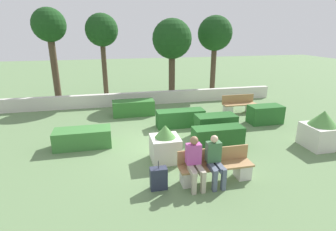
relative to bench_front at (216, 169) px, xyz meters
name	(u,v)px	position (x,y,z in m)	size (l,w,h in m)	color
ground_plane	(164,144)	(-0.87, 2.58, -0.34)	(60.00, 60.00, 0.00)	#607F51
perimeter_wall	(143,98)	(-0.87, 8.00, 0.00)	(14.90, 0.30, 0.68)	beige
bench_front	(216,169)	(0.00, 0.00, 0.00)	(2.02, 0.49, 0.86)	#A37A4C
bench_left_side	(239,106)	(3.51, 5.45, -0.01)	(1.67, 0.49, 0.86)	#A37A4C
person_seated_man	(215,158)	(-0.10, -0.14, 0.39)	(0.38, 0.63, 1.32)	#515B70
person_seated_woman	(195,160)	(-0.64, -0.14, 0.41)	(0.38, 0.63, 1.35)	#B2A893
hedge_block_near_left	(216,125)	(1.22, 2.94, 0.08)	(1.52, 0.73, 0.83)	#235623
hedge_block_near_right	(180,118)	(0.19, 4.25, 0.01)	(2.00, 0.66, 0.70)	#286028
hedge_block_mid_left	(265,114)	(3.90, 3.83, 0.05)	(1.42, 0.74, 0.78)	#286028
hedge_block_mid_right	(83,138)	(-3.64, 3.03, -0.02)	(1.91, 0.82, 0.64)	#3D7A38
hedge_block_far_left	(218,138)	(0.85, 1.87, 0.05)	(1.73, 0.62, 0.77)	#235623
hedge_block_far_right	(133,108)	(-1.58, 6.22, 0.02)	(1.94, 0.77, 0.72)	#33702D
planter_corner_left	(321,130)	(4.35, 1.20, 0.28)	(1.05, 1.05, 1.31)	beige
planter_corner_right	(165,145)	(-1.08, 1.41, 0.17)	(0.87, 0.87, 1.16)	beige
suitcase	(159,178)	(-1.57, -0.07, -0.04)	(0.43, 0.23, 0.79)	#282D42
tree_leftmost	(49,29)	(-5.40, 9.18, 3.60)	(1.70, 1.70, 4.98)	#473828
tree_center_left	(102,32)	(-2.83, 9.46, 3.45)	(1.75, 1.75, 4.76)	#473828
tree_center_right	(172,40)	(0.92, 8.81, 3.01)	(2.18, 2.18, 4.51)	#473828
tree_rightmost	(215,35)	(3.68, 9.41, 3.29)	(2.04, 2.04, 4.72)	#473828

